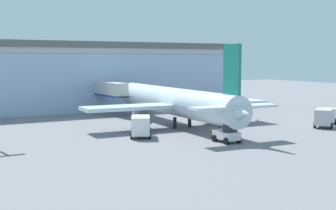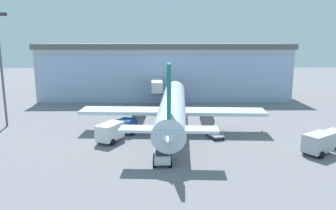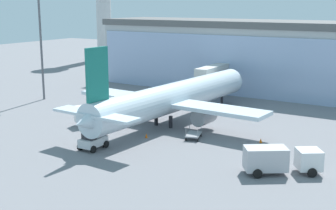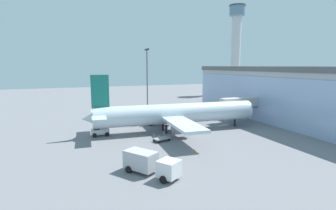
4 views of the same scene
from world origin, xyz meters
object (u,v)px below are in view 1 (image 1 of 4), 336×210
at_px(airplane, 176,102).
at_px(pushback_tug, 227,134).
at_px(jet_bridge, 106,89).
at_px(safety_cone_wingtip, 258,120).
at_px(safety_cone_nose, 211,131).
at_px(catering_truck, 141,124).
at_px(baggage_cart, 229,124).
at_px(fuel_truck, 325,116).

height_order(airplane, pushback_tug, airplane).
bearing_deg(pushback_tug, airplane, -7.16).
relative_size(jet_bridge, pushback_tug, 4.19).
bearing_deg(safety_cone_wingtip, airplane, 170.21).
bearing_deg(safety_cone_nose, jet_bridge, 97.25).
xyz_separation_m(catering_truck, safety_cone_wingtip, (21.77, 2.75, -1.19)).
relative_size(jet_bridge, baggage_cart, 4.26).
bearing_deg(pushback_tug, safety_cone_wingtip, -51.60).
bearing_deg(safety_cone_wingtip, catering_truck, -172.80).
relative_size(airplane, pushback_tug, 11.34).
xyz_separation_m(airplane, pushback_tug, (-1.80, -14.49, -2.55)).
height_order(airplane, safety_cone_wingtip, airplane).
distance_m(catering_truck, safety_cone_wingtip, 21.98).
bearing_deg(airplane, catering_truck, 125.61).
relative_size(baggage_cart, safety_cone_nose, 5.73).
distance_m(airplane, baggage_cart, 8.25).
xyz_separation_m(airplane, safety_cone_nose, (0.87, -7.62, -3.24)).
bearing_deg(baggage_cart, pushback_tug, 123.90).
bearing_deg(airplane, fuel_truck, -116.83).
relative_size(fuel_truck, baggage_cart, 2.31).
distance_m(jet_bridge, airplane, 19.78).
height_order(jet_bridge, safety_cone_wingtip, jet_bridge).
bearing_deg(catering_truck, fuel_truck, -75.43).
xyz_separation_m(jet_bridge, baggage_cart, (8.51, -24.49, -3.81)).
bearing_deg(pushback_tug, safety_cone_nose, -21.33).
xyz_separation_m(fuel_truck, baggage_cart, (-12.65, 6.22, -0.97)).
distance_m(fuel_truck, baggage_cart, 14.13).
distance_m(pushback_tug, safety_cone_nose, 7.39).
relative_size(catering_truck, safety_cone_nose, 13.63).
relative_size(airplane, catering_truck, 4.84).
distance_m(fuel_truck, safety_cone_wingtip, 10.22).
xyz_separation_m(baggage_cart, safety_cone_nose, (-5.04, -2.73, -0.23)).
bearing_deg(catering_truck, jet_bridge, 14.27).
height_order(safety_cone_nose, safety_cone_wingtip, same).
bearing_deg(baggage_cart, jet_bridge, 1.86).
distance_m(airplane, fuel_truck, 21.74).
height_order(catering_truck, baggage_cart, catering_truck).
height_order(catering_truck, fuel_truck, same).
distance_m(airplane, pushback_tug, 14.82).
relative_size(jet_bridge, safety_cone_wingtip, 24.40).
relative_size(baggage_cart, pushback_tug, 0.98).
relative_size(pushback_tug, safety_cone_nose, 5.82).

